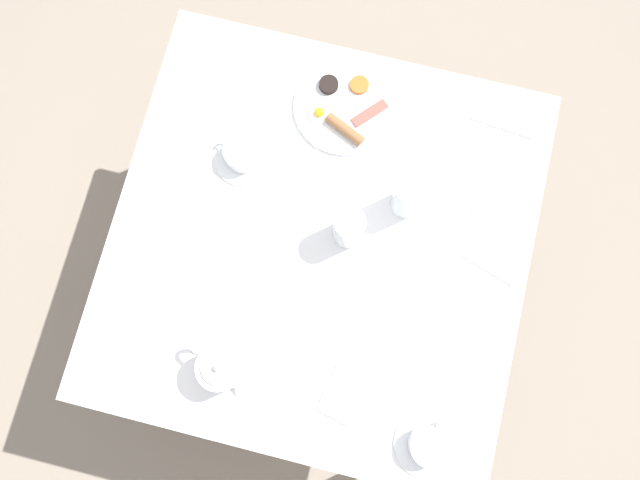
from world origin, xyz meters
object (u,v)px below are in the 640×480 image
napkin_folded (346,389)px  knife_by_plate (194,268)px  teacup_with_saucer_left (428,446)px  spoon_for_tea (489,192)px  water_glass_tall (349,228)px  water_glass_short (409,197)px  fork_spare (484,266)px  fork_by_plate (501,126)px  teacup_with_saucer_right (242,154)px  breakfast_plate (344,107)px  teapot_near (221,367)px

napkin_folded → knife_by_plate: (-0.44, 0.19, -0.00)m
teacup_with_saucer_left → spoon_for_tea: size_ratio=1.10×
water_glass_tall → knife_by_plate: (-0.35, -0.18, -0.07)m
teacup_with_saucer_left → water_glass_short: 0.59m
knife_by_plate → fork_spare: size_ratio=1.24×
water_glass_tall → fork_by_plate: water_glass_tall is taller
teacup_with_saucer_right → spoon_for_tea: size_ratio=1.10×
breakfast_plate → knife_by_plate: 0.56m
teacup_with_saucer_left → water_glass_short: water_glass_short is taller
teacup_with_saucer_left → fork_spare: 0.45m
napkin_folded → fork_spare: bearing=55.0°
fork_spare → spoon_for_tea: bearing=97.1°
breakfast_plate → fork_spare: 0.54m
water_glass_short → teapot_near: bearing=-123.9°
teacup_with_saucer_left → knife_by_plate: teacup_with_saucer_left is taller
teacup_with_saucer_right → spoon_for_tea: bearing=5.6°
teacup_with_saucer_right → water_glass_short: water_glass_short is taller
teacup_with_saucer_left → fork_spare: (0.05, 0.45, -0.02)m
water_glass_short → spoon_for_tea: (0.20, 0.08, -0.07)m
breakfast_plate → fork_spare: breakfast_plate is taller
water_glass_short → fork_spare: bearing=-25.9°
napkin_folded → breakfast_plate: bearing=104.1°
teapot_near → teacup_with_saucer_right: (-0.09, 0.52, -0.02)m
breakfast_plate → water_glass_tall: 0.34m
spoon_for_tea → knife_by_plate: bearing=-151.3°
water_glass_tall → napkin_folded: size_ratio=0.82×
teapot_near → napkin_folded: size_ratio=1.16×
water_glass_short → fork_by_plate: water_glass_short is taller
water_glass_short → fork_by_plate: bearing=53.2°
water_glass_tall → teapot_near: bearing=-118.6°
teacup_with_saucer_left → water_glass_tall: 0.54m
teacup_with_saucer_left → fork_by_plate: 0.82m
napkin_folded → teacup_with_saucer_left: bearing=-19.9°
teacup_with_saucer_right → water_glass_short: bearing=-2.6°
teacup_with_saucer_left → water_glass_short: (-0.18, 0.56, 0.04)m
teapot_near → water_glass_tall: (0.21, 0.39, 0.02)m
teapot_near → teacup_with_saucer_left: 0.51m
fork_by_plate → knife_by_plate: 0.86m
teacup_with_saucer_left → teacup_with_saucer_right: (-0.61, 0.58, 0.00)m
breakfast_plate → teacup_with_saucer_right: teacup_with_saucer_right is taller
teacup_with_saucer_left → knife_by_plate: size_ratio=0.76×
teapot_near → water_glass_short: bearing=74.9°
water_glass_short → spoon_for_tea: water_glass_short is taller
water_glass_tall → water_glass_short: size_ratio=0.97×
teapot_near → water_glass_tall: 0.44m
napkin_folded → fork_spare: size_ratio=1.00×
teacup_with_saucer_right → water_glass_tall: water_glass_tall is taller
teapot_near → water_glass_short: size_ratio=1.36×
water_glass_tall → breakfast_plate: bearing=105.4°
fork_by_plate → teapot_near: bearing=-124.9°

